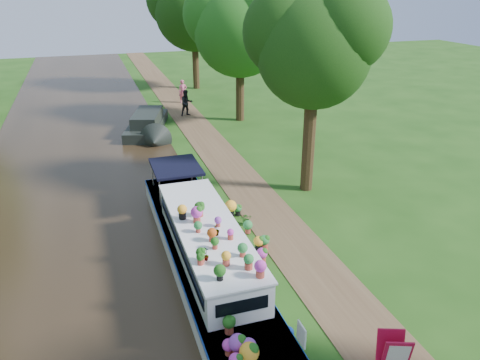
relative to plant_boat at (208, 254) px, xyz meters
The scene contains 12 objects.
ground 3.35m from the plant_boat, 46.09° to the left, with size 100.00×100.00×0.00m, color #1D4611.
canal_water 4.50m from the plant_boat, 148.07° to the left, with size 10.00×100.00×0.02m, color black.
towpath 4.25m from the plant_boat, 34.11° to the left, with size 2.20×100.00×0.03m, color brown.
plant_boat is the anchor object (origin of this frame).
tree_near_overhang 9.93m from the plant_boat, 41.82° to the left, with size 5.52×5.28×8.99m.
tree_near_mid 19.49m from the plant_boat, 68.86° to the left, with size 6.90×6.60×9.40m.
tree_near_far 29.75m from the plant_boat, 77.63° to the left, with size 7.59×7.26×10.30m.
second_boat 16.48m from the plant_boat, 88.96° to the left, with size 3.62×7.18×1.31m.
sandwich_board 6.27m from the plant_boat, 58.54° to the right, with size 0.73×0.75×1.08m.
pedestrian_pink 23.70m from the plant_boat, 80.26° to the left, with size 0.65×0.43×1.78m, color pink.
pedestrian_dark 19.81m from the plant_boat, 79.89° to the left, with size 0.89×0.69×1.82m, color black.
verge_plant 3.79m from the plant_boat, 52.00° to the left, with size 0.43×0.38×0.48m, color #2E681F.
Camera 1 is at (-5.28, -14.87, 8.94)m, focal length 35.00 mm.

